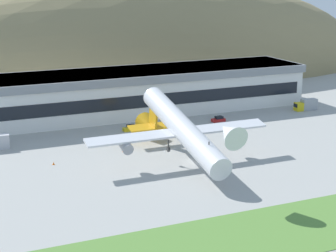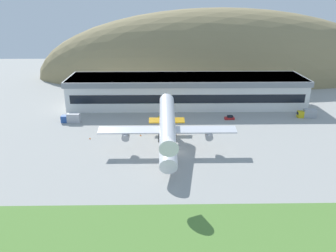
# 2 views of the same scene
# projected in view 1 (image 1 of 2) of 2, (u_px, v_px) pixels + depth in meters

# --- Properties ---
(ground_plane) EXTENTS (338.67, 338.67, 0.00)m
(ground_plane) POSITION_uv_depth(u_px,v_px,m) (196.00, 162.00, 121.46)
(ground_plane) COLOR #9E9E99
(grass_strip_foreground) EXTENTS (304.80, 17.32, 0.08)m
(grass_strip_foreground) POSITION_uv_depth(u_px,v_px,m) (294.00, 228.00, 89.88)
(grass_strip_foreground) COLOR #568438
(grass_strip_foreground) RESTS_ON ground_plane
(hill_backdrop) EXTENTS (212.75, 69.31, 78.18)m
(hill_backdrop) POSITION_uv_depth(u_px,v_px,m) (146.00, 76.00, 225.44)
(hill_backdrop) COLOR #8E7F56
(hill_backdrop) RESTS_ON ground_plane
(terminal_building) EXTENTS (100.21, 21.99, 12.54)m
(terminal_building) POSITION_uv_depth(u_px,v_px,m) (142.00, 88.00, 164.33)
(terminal_building) COLOR white
(terminal_building) RESTS_ON ground_plane
(cargo_airplane) EXTENTS (41.43, 46.08, 14.28)m
(cargo_airplane) POSITION_uv_depth(u_px,v_px,m) (181.00, 129.00, 119.27)
(cargo_airplane) COLOR silver
(service_car_0) EXTENTS (3.80, 1.86, 1.61)m
(service_car_0) POSITION_uv_depth(u_px,v_px,m) (130.00, 128.00, 145.98)
(service_car_0) COLOR gold
(service_car_0) RESTS_ON ground_plane
(service_car_1) EXTENTS (3.78, 1.87, 1.50)m
(service_car_1) POSITION_uv_depth(u_px,v_px,m) (219.00, 119.00, 155.19)
(service_car_1) COLOR #B21E1E
(service_car_1) RESTS_ON ground_plane
(fuel_truck) EXTENTS (7.16, 2.83, 3.32)m
(fuel_truck) POSITION_uv_depth(u_px,v_px,m) (306.00, 105.00, 168.20)
(fuel_truck) COLOR gold
(fuel_truck) RESTS_ON ground_plane
(traffic_cone_0) EXTENTS (0.52, 0.52, 0.58)m
(traffic_cone_0) POSITION_uv_depth(u_px,v_px,m) (124.00, 151.00, 128.46)
(traffic_cone_0) COLOR orange
(traffic_cone_0) RESTS_ON ground_plane
(traffic_cone_1) EXTENTS (0.52, 0.52, 0.58)m
(traffic_cone_1) POSITION_uv_depth(u_px,v_px,m) (54.00, 163.00, 119.88)
(traffic_cone_1) COLOR orange
(traffic_cone_1) RESTS_ON ground_plane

